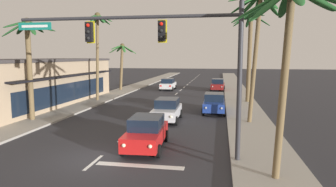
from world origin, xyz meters
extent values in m
plane|color=#2D2D33|center=(0.00, 0.00, 0.00)|extent=(220.00, 220.00, 0.00)
cube|color=#9E998E|center=(7.80, 20.00, 0.07)|extent=(3.20, 110.00, 0.14)
cube|color=#9E998E|center=(-7.80, 20.00, 0.07)|extent=(3.20, 110.00, 0.14)
cube|color=silver|center=(0.00, -0.58, 0.00)|extent=(0.16, 2.00, 0.01)
cube|color=silver|center=(0.00, 3.78, 0.00)|extent=(0.16, 2.00, 0.01)
cube|color=silver|center=(0.00, 8.13, 0.00)|extent=(0.16, 2.00, 0.01)
cube|color=silver|center=(0.00, 12.49, 0.00)|extent=(0.16, 2.00, 0.01)
cube|color=silver|center=(0.00, 16.85, 0.00)|extent=(0.16, 2.00, 0.01)
cube|color=silver|center=(0.00, 21.20, 0.00)|extent=(0.16, 2.00, 0.01)
cube|color=silver|center=(0.00, 25.56, 0.00)|extent=(0.16, 2.00, 0.01)
cube|color=silver|center=(0.00, 29.91, 0.00)|extent=(0.16, 2.00, 0.01)
cube|color=silver|center=(0.00, 34.27, 0.00)|extent=(0.16, 2.00, 0.01)
cube|color=silver|center=(0.00, 38.63, 0.00)|extent=(0.16, 2.00, 0.01)
cube|color=silver|center=(0.00, 42.98, 0.00)|extent=(0.16, 2.00, 0.01)
cube|color=silver|center=(0.00, 47.34, 0.00)|extent=(0.16, 2.00, 0.01)
cube|color=silver|center=(0.00, 51.69, 0.00)|extent=(0.16, 2.00, 0.01)
cube|color=silver|center=(0.00, 56.05, 0.00)|extent=(0.16, 2.00, 0.01)
cube|color=silver|center=(0.00, 60.40, 0.00)|extent=(0.16, 2.00, 0.01)
cube|color=silver|center=(0.00, 64.76, 0.00)|extent=(0.16, 2.00, 0.01)
cube|color=silver|center=(0.00, 69.12, 0.00)|extent=(0.16, 2.00, 0.01)
cube|color=silver|center=(2.20, -0.60, 0.00)|extent=(4.00, 0.44, 0.01)
cylinder|color=#2D2D33|center=(6.50, 0.59, 3.61)|extent=(0.22, 0.22, 7.22)
cylinder|color=#2D2D33|center=(1.23, 0.59, 6.62)|extent=(10.53, 0.16, 0.16)
cube|color=black|center=(2.99, 0.57, 5.98)|extent=(0.32, 0.26, 0.92)
sphere|color=red|center=(2.99, 0.43, 6.28)|extent=(0.17, 0.17, 0.17)
sphere|color=black|center=(2.99, 0.43, 5.98)|extent=(0.17, 0.17, 0.17)
sphere|color=black|center=(2.99, 0.43, 5.68)|extent=(0.17, 0.17, 0.17)
cube|color=yellow|center=(2.99, 0.73, 5.98)|extent=(0.42, 0.03, 1.04)
cube|color=black|center=(-0.53, 0.57, 5.98)|extent=(0.32, 0.26, 0.92)
sphere|color=red|center=(-0.53, 0.43, 6.28)|extent=(0.17, 0.17, 0.17)
sphere|color=black|center=(-0.53, 0.43, 5.98)|extent=(0.17, 0.17, 0.17)
sphere|color=black|center=(-0.53, 0.43, 5.68)|extent=(0.17, 0.17, 0.17)
cube|color=yellow|center=(-0.53, 0.73, 5.98)|extent=(0.42, 0.03, 1.04)
cube|color=#147A6B|center=(-3.36, 0.59, 6.30)|extent=(1.74, 0.05, 0.36)
cube|color=white|center=(-3.36, 0.56, 6.30)|extent=(1.39, 0.01, 0.12)
cube|color=red|center=(1.85, 2.02, 0.68)|extent=(1.96, 4.38, 0.72)
cube|color=black|center=(1.84, 2.17, 1.36)|extent=(1.70, 2.27, 0.64)
cylinder|color=black|center=(2.77, 0.64, 0.32)|extent=(0.25, 0.65, 0.64)
cylinder|color=black|center=(1.05, 0.56, 0.32)|extent=(0.25, 0.65, 0.64)
cylinder|color=black|center=(2.64, 3.47, 0.32)|extent=(0.25, 0.65, 0.64)
cylinder|color=black|center=(0.92, 3.39, 0.32)|extent=(0.25, 0.65, 0.64)
sphere|color=#F9EFC6|center=(2.57, -0.12, 0.76)|extent=(0.18, 0.18, 0.18)
sphere|color=#F9EFC6|center=(1.33, -0.18, 0.76)|extent=(0.18, 0.18, 0.18)
cube|color=red|center=(2.40, 4.20, 0.78)|extent=(0.24, 0.07, 0.20)
cube|color=red|center=(1.09, 4.14, 0.78)|extent=(0.24, 0.07, 0.20)
cube|color=silver|center=(1.73, 8.94, 0.68)|extent=(1.83, 4.33, 0.72)
cube|color=black|center=(1.72, 9.09, 1.36)|extent=(1.63, 2.23, 0.64)
cylinder|color=black|center=(2.61, 7.54, 0.32)|extent=(0.23, 0.64, 0.64)
cylinder|color=black|center=(0.89, 7.51, 0.32)|extent=(0.23, 0.64, 0.64)
cylinder|color=black|center=(2.57, 10.37, 0.32)|extent=(0.23, 0.64, 0.64)
cylinder|color=black|center=(0.84, 10.35, 0.32)|extent=(0.23, 0.64, 0.64)
sphere|color=#F9EFC6|center=(2.38, 6.78, 0.76)|extent=(0.18, 0.18, 0.18)
sphere|color=#F9EFC6|center=(1.14, 6.76, 0.76)|extent=(0.18, 0.18, 0.18)
cube|color=red|center=(2.35, 11.11, 0.78)|extent=(0.24, 0.06, 0.20)
cube|color=red|center=(1.03, 11.09, 0.78)|extent=(0.24, 0.06, 0.20)
cube|color=silver|center=(-1.87, 30.00, 0.68)|extent=(1.79, 4.31, 0.72)
cube|color=black|center=(-1.87, 29.85, 1.36)|extent=(1.61, 2.21, 0.64)
cylinder|color=black|center=(-2.72, 31.43, 0.32)|extent=(0.22, 0.64, 0.64)
cylinder|color=black|center=(-1.00, 31.42, 0.32)|extent=(0.22, 0.64, 0.64)
cylinder|color=black|center=(-2.74, 28.59, 0.32)|extent=(0.22, 0.64, 0.64)
cylinder|color=black|center=(-1.02, 28.58, 0.32)|extent=(0.22, 0.64, 0.64)
sphere|color=#B2B2AD|center=(-2.48, 32.18, 0.76)|extent=(0.18, 0.18, 0.18)
sphere|color=#B2B2AD|center=(-1.24, 32.17, 0.76)|extent=(0.18, 0.18, 0.18)
cube|color=red|center=(-2.54, 27.85, 0.78)|extent=(0.24, 0.06, 0.20)
cube|color=red|center=(-1.22, 27.84, 0.78)|extent=(0.24, 0.06, 0.20)
cube|color=maroon|center=(5.29, 30.30, 0.68)|extent=(1.92, 4.36, 0.72)
cube|color=black|center=(5.29, 30.45, 1.36)|extent=(1.68, 2.26, 0.64)
cylinder|color=black|center=(6.09, 28.85, 0.32)|extent=(0.24, 0.65, 0.64)
cylinder|color=black|center=(4.37, 28.91, 0.32)|extent=(0.24, 0.65, 0.64)
cylinder|color=black|center=(6.20, 31.68, 0.32)|extent=(0.24, 0.65, 0.64)
cylinder|color=black|center=(4.48, 31.75, 0.32)|extent=(0.24, 0.65, 0.64)
sphere|color=#B2B2AD|center=(5.82, 28.11, 0.76)|extent=(0.18, 0.18, 0.18)
sphere|color=#B2B2AD|center=(4.58, 28.15, 0.76)|extent=(0.18, 0.18, 0.18)
cube|color=red|center=(6.03, 32.43, 0.78)|extent=(0.24, 0.07, 0.20)
cube|color=red|center=(4.71, 32.48, 0.78)|extent=(0.24, 0.07, 0.20)
cube|color=navy|center=(5.15, 12.96, 0.68)|extent=(1.77, 4.30, 0.72)
cube|color=black|center=(5.15, 13.11, 1.36)|extent=(1.61, 2.20, 0.64)
cylinder|color=black|center=(6.02, 11.54, 0.32)|extent=(0.22, 0.64, 0.64)
cylinder|color=black|center=(4.30, 11.53, 0.32)|extent=(0.22, 0.64, 0.64)
cylinder|color=black|center=(6.01, 14.38, 0.32)|extent=(0.22, 0.64, 0.64)
cylinder|color=black|center=(4.29, 14.37, 0.32)|extent=(0.22, 0.64, 0.64)
sphere|color=#B2B2AD|center=(5.78, 10.79, 0.76)|extent=(0.18, 0.18, 0.18)
sphere|color=#B2B2AD|center=(4.54, 10.78, 0.76)|extent=(0.18, 0.18, 0.18)
cube|color=red|center=(5.81, 15.12, 0.78)|extent=(0.24, 0.06, 0.20)
cube|color=red|center=(4.49, 15.11, 0.78)|extent=(0.24, 0.06, 0.20)
cylinder|color=brown|center=(-8.26, 7.08, 3.64)|extent=(0.41, 0.38, 7.28)
ellipsoid|color=#1E5123|center=(-7.28, 7.12, 7.02)|extent=(2.00, 0.49, 0.86)
ellipsoid|color=#1E5123|center=(-7.51, 7.74, 7.06)|extent=(1.76, 1.64, 0.77)
ellipsoid|color=#1E5123|center=(-8.23, 8.06, 7.05)|extent=(0.43, 2.00, 0.80)
ellipsoid|color=#1E5123|center=(-9.04, 7.58, 6.95)|extent=(1.86, 1.36, 0.98)
ellipsoid|color=#1E5123|center=(-8.98, 6.64, 6.80)|extent=(1.74, 1.26, 1.27)
ellipsoid|color=#1E5123|center=(-8.50, 6.13, 7.07)|extent=(0.91, 2.04, 0.76)
ellipsoid|color=#1E5123|center=(-7.57, 6.52, 6.84)|extent=(1.66, 1.49, 1.20)
sphere|color=#4C4223|center=(-8.25, 7.08, 7.33)|extent=(0.60, 0.60, 0.60)
cylinder|color=brown|center=(-7.36, 17.49, 4.55)|extent=(0.58, 0.30, 9.11)
ellipsoid|color=#236028|center=(-6.45, 17.60, 8.84)|extent=(1.66, 0.62, 0.86)
ellipsoid|color=#236028|center=(-6.74, 18.02, 8.72)|extent=(1.31, 1.39, 1.07)
ellipsoid|color=#236028|center=(-7.22, 18.28, 8.85)|extent=(0.41, 1.64, 0.83)
ellipsoid|color=#236028|center=(-7.68, 18.12, 8.83)|extent=(1.28, 1.54, 0.86)
ellipsoid|color=#236028|center=(-8.03, 17.69, 8.98)|extent=(1.75, 0.79, 0.59)
ellipsoid|color=#236028|center=(-7.72, 16.88, 8.85)|extent=(1.34, 1.52, 0.82)
ellipsoid|color=#236028|center=(-7.35, 16.79, 8.72)|extent=(0.68, 1.55, 1.08)
ellipsoid|color=#236028|center=(-6.63, 17.07, 8.73)|extent=(1.47, 1.20, 1.07)
sphere|color=#4C4223|center=(-7.22, 17.49, 9.15)|extent=(0.60, 0.60, 0.60)
cylinder|color=brown|center=(-8.23, 27.89, 3.17)|extent=(0.75, 0.38, 6.35)
ellipsoid|color=#2D702D|center=(-7.06, 28.02, 5.83)|extent=(2.08, 0.66, 1.33)
ellipsoid|color=#2D702D|center=(-7.58, 28.83, 5.94)|extent=(1.31, 2.10, 1.12)
ellipsoid|color=#2D702D|center=(-8.73, 28.70, 5.99)|extent=(1.73, 1.92, 1.02)
ellipsoid|color=#2D702D|center=(-9.05, 27.95, 5.88)|extent=(2.11, 0.50, 1.24)
ellipsoid|color=#2D702D|center=(-8.48, 26.87, 6.13)|extent=(1.27, 2.24, 0.75)
ellipsoid|color=#2D702D|center=(-7.56, 26.99, 5.91)|extent=(1.35, 2.06, 1.18)
sphere|color=#4C4223|center=(-8.04, 27.89, 6.38)|extent=(0.60, 0.60, 0.60)
cylinder|color=brown|center=(8.00, -1.28, 3.61)|extent=(0.57, 0.28, 7.23)
ellipsoid|color=#1E5123|center=(9.10, -0.56, 6.97)|extent=(2.19, 1.77, 0.85)
ellipsoid|color=#1E5123|center=(8.16, -0.10, 6.92)|extent=(0.43, 2.41, 0.94)
ellipsoid|color=#1E5123|center=(7.39, -0.40, 6.85)|extent=(1.85, 2.06, 1.07)
ellipsoid|color=#1E5123|center=(7.07, -1.40, 6.69)|extent=(2.26, 0.64, 1.38)
ellipsoid|color=#1E5123|center=(7.36, -1.97, 6.64)|extent=(1.89, 1.74, 1.47)
cylinder|color=brown|center=(8.02, 8.97, 4.51)|extent=(0.79, 0.30, 9.03)
ellipsoid|color=#236028|center=(9.00, 9.79, 8.46)|extent=(1.82, 1.97, 1.45)
ellipsoid|color=#236028|center=(8.23, 10.08, 8.48)|extent=(0.46, 2.31, 1.41)
ellipsoid|color=#236028|center=(7.67, 9.95, 8.53)|extent=(1.56, 2.22, 1.31)
ellipsoid|color=#236028|center=(7.21, 9.34, 8.48)|extent=(2.30, 1.14, 1.41)
ellipsoid|color=#236028|center=(8.67, 7.96, 8.44)|extent=(1.21, 2.24, 1.49)
cylinder|color=brown|center=(8.54, 19.21, 4.53)|extent=(0.51, 0.43, 9.07)
ellipsoid|color=#1E5123|center=(9.54, 19.21, 8.54)|extent=(1.98, 0.41, 1.37)
ellipsoid|color=#1E5123|center=(9.15, 20.13, 8.80)|extent=(1.50, 2.09, 0.85)
ellipsoid|color=#1E5123|center=(8.44, 20.17, 8.57)|extent=(0.71, 2.05, 1.31)
ellipsoid|color=#1E5123|center=(7.71, 19.65, 8.58)|extent=(1.99, 1.26, 1.29)
ellipsoid|color=#1E5123|center=(7.69, 18.77, 8.61)|extent=(2.02, 1.28, 1.22)
ellipsoid|color=#1E5123|center=(8.46, 18.21, 8.65)|extent=(0.66, 2.13, 1.16)
ellipsoid|color=#1E5123|center=(9.12, 18.23, 8.93)|extent=(1.43, 2.18, 0.60)
sphere|color=#4C4223|center=(8.59, 19.21, 9.11)|extent=(0.60, 0.60, 0.60)
cube|color=tan|center=(-12.45, 13.95, 2.18)|extent=(7.27, 20.96, 4.36)
cube|color=#3D3838|center=(-12.45, 13.95, 4.48)|extent=(7.49, 21.17, 0.24)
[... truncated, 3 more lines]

